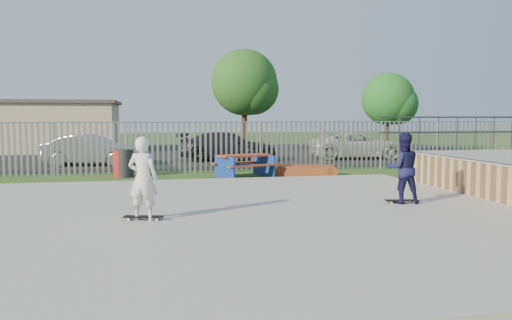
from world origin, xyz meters
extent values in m
plane|color=#27511B|center=(0.00, 0.00, 0.00)|extent=(120.00, 120.00, 0.00)
cube|color=#A2A29C|center=(0.00, 0.00, 0.07)|extent=(15.00, 12.00, 0.15)
cylinder|color=#383A3F|center=(7.52, 1.00, 1.08)|extent=(0.06, 7.00, 0.06)
cube|color=brown|center=(2.67, 7.35, 0.80)|extent=(2.10, 1.35, 0.07)
cube|color=brown|center=(2.87, 6.73, 0.48)|extent=(1.96, 0.91, 0.05)
cube|color=brown|center=(2.46, 7.97, 0.48)|extent=(1.96, 0.91, 0.05)
cube|color=navy|center=(2.67, 7.35, 0.40)|extent=(2.14, 2.00, 0.81)
cube|color=brown|center=(5.01, 7.30, 0.19)|extent=(2.12, 1.49, 0.38)
cylinder|color=#A91B1A|center=(-1.74, 8.31, 0.49)|extent=(0.59, 0.59, 0.98)
cylinder|color=black|center=(-1.61, 8.23, 0.51)|extent=(0.61, 0.61, 1.01)
cube|color=black|center=(0.00, 19.00, 0.01)|extent=(40.00, 18.00, 0.02)
imported|color=#A2A2A6|center=(-3.32, 12.89, 0.71)|extent=(4.38, 2.18, 1.38)
imported|color=black|center=(3.02, 14.07, 0.73)|extent=(5.23, 3.16, 1.42)
imported|color=silver|center=(9.84, 13.92, 0.72)|extent=(5.21, 2.78, 1.39)
cube|color=beige|center=(-8.00, 23.00, 1.50)|extent=(10.00, 6.00, 3.00)
cube|color=#4C4742|center=(-8.00, 23.00, 3.10)|extent=(10.40, 6.40, 0.20)
cylinder|color=#412A1A|center=(5.04, 20.70, 1.86)|extent=(0.36, 0.36, 3.72)
sphere|color=#26541C|center=(5.04, 20.70, 4.35)|extent=(4.17, 4.17, 4.17)
cylinder|color=#3F2B19|center=(13.19, 17.39, 1.39)|extent=(0.33, 0.33, 2.79)
sphere|color=#215F20|center=(13.19, 17.39, 3.26)|extent=(3.12, 3.12, 3.12)
cube|color=black|center=(5.24, 0.37, 0.21)|extent=(0.82, 0.32, 0.02)
cube|color=black|center=(-0.77, -0.40, 0.21)|extent=(0.82, 0.37, 0.02)
imported|color=#161542|center=(5.24, 0.37, 0.99)|extent=(0.90, 0.75, 1.67)
imported|color=white|center=(-0.77, -0.40, 0.99)|extent=(0.72, 0.60, 1.67)
camera|label=1|loc=(-0.52, -10.48, 2.21)|focal=35.00mm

